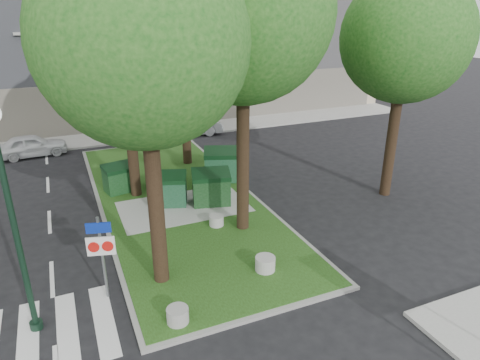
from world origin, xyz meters
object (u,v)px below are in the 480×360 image
car_silver (188,125)px  bollard_left (178,315)px  tree_street_right (408,24)px  bollard_mid (216,221)px  traffic_sign_pole (101,247)px  bollard_right (265,264)px  car_white (32,145)px  tree_median_near_left (144,19)px  tree_median_mid (122,25)px  dumpster_c (211,188)px  litter_bin (229,175)px  dumpster_b (169,189)px  street_lamp (8,198)px  dumpster_a (120,178)px  dumpster_d (222,165)px

car_silver → bollard_left: bearing=166.3°
tree_street_right → bollard_mid: bearing=-179.6°
traffic_sign_pole → bollard_right: bearing=6.4°
car_white → car_silver: bearing=-90.9°
tree_median_near_left → tree_median_mid: tree_median_near_left is taller
dumpster_c → car_silver: (2.19, 10.37, -0.10)m
tree_street_right → litter_bin: bearing=147.4°
litter_bin → car_silver: 8.47m
tree_street_right → dumpster_b: bearing=164.9°
bollard_left → litter_bin: 9.59m
tree_street_right → car_silver: 14.69m
bollard_mid → street_lamp: street_lamp is taller
bollard_right → street_lamp: street_lamp is taller
dumpster_b → bollard_mid: bearing=-46.7°
bollard_right → litter_bin: 7.32m
tree_street_right → bollard_left: bearing=-156.8°
dumpster_a → traffic_sign_pole: traffic_sign_pole is taller
tree_median_near_left → dumpster_b: size_ratio=6.26×
dumpster_a → bollard_left: dumpster_a is taller
tree_street_right → dumpster_c: size_ratio=5.76×
bollard_mid → car_silver: bearing=77.7°
tree_median_mid → tree_street_right: bearing=-21.8°
bollard_right → litter_bin: litter_bin is taller
tree_median_mid → car_white: bearing=119.0°
tree_median_near_left → bollard_left: 7.29m
dumpster_c → litter_bin: size_ratio=2.75×
bollard_mid → dumpster_a: bearing=120.2°
tree_median_near_left → street_lamp: tree_median_near_left is taller
dumpster_d → traffic_sign_pole: bearing=-111.5°
tree_median_near_left → dumpster_b: 8.34m
street_lamp → traffic_sign_pole: 2.79m
dumpster_c → car_white: 11.95m
tree_median_mid → car_white: tree_median_mid is taller
traffic_sign_pole → litter_bin: bearing=61.1°
bollard_left → bollard_mid: bollard_left is taller
street_lamp → tree_street_right: bearing=13.0°
dumpster_b → dumpster_d: (2.94, 1.65, 0.08)m
tree_median_near_left → bollard_right: 7.61m
dumpster_b → street_lamp: (-4.96, -5.66, 2.87)m
litter_bin → dumpster_a: bearing=170.1°
dumpster_b → bollard_left: dumpster_b is taller
dumpster_a → bollard_mid: (2.71, -4.65, -0.40)m
tree_street_right → car_silver: tree_street_right is taller
traffic_sign_pole → car_silver: traffic_sign_pole is taller
dumpster_c → bollard_right: 5.21m
bollard_left → street_lamp: (-3.33, 1.33, 3.31)m
tree_median_mid → litter_bin: bearing=-3.3°
tree_median_mid → dumpster_d: tree_median_mid is taller
litter_bin → traffic_sign_pole: bearing=-134.4°
dumpster_b → bollard_right: dumpster_b is taller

